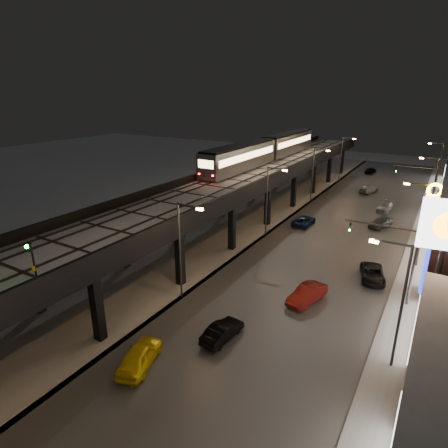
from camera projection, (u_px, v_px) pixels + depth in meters
The scene contains 32 objects.
ground at pixel (65, 394), 23.15m from camera, with size 220.00×220.00×0.00m, color silver.
road_surface at pixel (337, 237), 47.85m from camera, with size 17.00×120.00×0.06m, color #46474D.
sidewalk_right at pixel (424, 254), 43.01m from camera, with size 4.00×120.00×0.14m, color #9FA1A8.
under_viaduct_pavement at pixel (244, 220), 54.35m from camera, with size 11.00×120.00×0.06m, color #9FA1A8.
elevated_viaduct at pixel (233, 187), 49.92m from camera, with size 9.00×100.00×6.30m.
viaduct_trackbed at pixel (234, 181), 49.77m from camera, with size 8.40×100.00×0.32m.
viaduct_parapet_streetside at pixel (264, 182), 47.54m from camera, with size 0.30×100.00×1.10m, color black.
viaduct_parapet_far at pixel (207, 174), 51.73m from camera, with size 0.30×100.00×1.10m, color black.
streetlight_left_1 at pixel (182, 245), 32.12m from camera, with size 2.57×0.28×9.00m.
streetlight_right_1 at pixel (398, 299), 23.85m from camera, with size 2.56×0.28×9.00m.
streetlight_left_2 at pixel (269, 197), 46.68m from camera, with size 2.57×0.28×9.00m.
streetlight_right_2 at pixel (422, 220), 38.41m from camera, with size 2.56×0.28×9.00m.
streetlight_left_3 at pixel (314, 172), 61.25m from camera, with size 2.57×0.28×9.00m.
streetlight_right_3 at pixel (432, 184), 52.98m from camera, with size 2.56×0.28×9.00m.
streetlight_left_4 at pixel (342, 156), 75.81m from camera, with size 2.57×0.28×9.00m.
streetlight_right_4 at pixel (438, 164), 67.54m from camera, with size 2.56×0.28×9.00m.
traffic_light_rig_a at pixel (400, 256), 31.81m from camera, with size 6.10×0.34×7.00m.
traffic_light_rig_b at pixel (426, 184), 56.08m from camera, with size 6.10×0.34×7.00m.
subway_train at pixel (267, 149), 63.04m from camera, with size 3.11×37.60×3.72m.
rail_signal at pixel (31, 256), 21.88m from camera, with size 0.33×0.42×2.81m.
car_taxi at pixel (140, 356), 25.32m from camera, with size 1.80×4.48×1.53m, color yellow.
car_near_white at pixel (222, 332), 28.07m from camera, with size 1.40×4.02×1.32m, color black.
car_mid_silver at pixel (304, 221), 52.00m from camera, with size 2.13×4.62×1.29m, color #0C1A42.
car_mid_dark at pixel (369, 189), 68.67m from camera, with size 1.93×4.75×1.38m, color gray.
car_far_white at pixel (371, 171), 84.68m from camera, with size 1.63×4.04×1.38m, color black.
car_onc_silver at pixel (307, 295), 33.04m from camera, with size 1.57×4.50×1.48m, color maroon.
car_onc_dark at pixel (373, 274), 36.93m from camera, with size 2.15×4.66×1.29m, color black.
car_onc_white at pixel (385, 207), 58.20m from camera, with size 1.80×4.44×1.29m, color gray.
car_onc_red at pixel (381, 223), 51.14m from camera, with size 1.74×4.32×1.47m, color #36383F.
sign_mcdonalds at pixel (440, 202), 36.94m from camera, with size 2.75×0.64×9.22m.
sign_citgo at pixel (443, 252), 19.42m from camera, with size 2.66×0.39×12.63m.
sign_carwash at pixel (433, 281), 25.52m from camera, with size 1.51×0.35×7.83m.
Camera 1 is at (17.84, -10.62, 17.73)m, focal length 30.00 mm.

